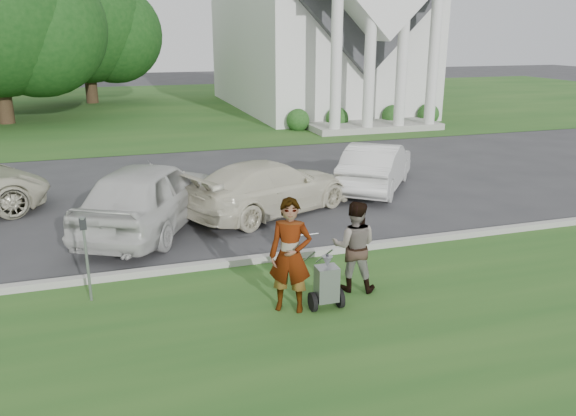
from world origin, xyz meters
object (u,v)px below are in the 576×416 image
tree_back (85,28)px  car_b (149,195)px  striping_cart (326,285)px  car_d (376,166)px  car_c (270,187)px  church (315,6)px  person_right (354,247)px  parking_meter_near (86,249)px  person_left (290,256)px

tree_back → car_b: bearing=-86.3°
striping_cart → car_d: size_ratio=0.26×
tree_back → car_b: 27.03m
tree_back → car_c: bearing=-79.8°
car_b → car_c: car_b is taller
church → person_right: (-8.10, -24.25, -5.12)m
church → car_d: church is taller
person_right → car_d: bearing=-93.9°
church → car_c: (-8.27, -19.44, -5.27)m
parking_meter_near → church: bearing=61.7°
church → striping_cart: 26.88m
car_c → car_d: size_ratio=1.11×
tree_back → car_b: (1.74, -26.69, -3.91)m
striping_cart → person_left: size_ratio=0.57×
striping_cart → tree_back: bearing=98.0°
tree_back → car_c: tree_back is taller
car_c → person_left: bearing=142.8°
tree_back → parking_meter_near: (0.46, -30.20, -3.77)m
striping_cart → car_d: bearing=58.5°
person_left → car_d: (4.71, 6.51, -0.27)m
parking_meter_near → car_b: (1.28, 3.51, -0.13)m
church → car_c: bearing=-113.0°
tree_back → person_left: (3.61, -31.53, -3.77)m
church → tree_back: 14.77m
tree_back → car_d: tree_back is taller
striping_cart → person_right: person_right is taller
person_left → car_b: bearing=138.2°
parking_meter_near → person_right: bearing=-11.8°
church → person_left: church is taller
parking_meter_near → car_c: size_ratio=0.33×
striping_cart → person_right: (0.72, 0.54, 0.38)m
person_left → car_b: (-1.87, 4.84, -0.13)m
person_right → car_b: car_b is taller
person_left → car_d: person_left is taller
striping_cart → car_c: car_c is taller
striping_cart → person_right: bearing=37.1°
tree_back → car_b: tree_back is taller
tree_back → parking_meter_near: tree_back is taller
person_right → car_d: size_ratio=0.39×
church → car_b: church is taller
person_right → striping_cart: bearing=62.0°
parking_meter_near → car_d: (7.86, 5.18, -0.27)m
car_b → car_c: (3.00, 0.37, -0.15)m
car_b → car_d: size_ratio=1.16×
person_left → car_c: size_ratio=0.41×
person_right → parking_meter_near: bearing=13.5°
person_left → parking_meter_near: person_left is taller
car_d → person_right: bearing=98.1°
church → car_c: size_ratio=5.24×
person_right → car_b: size_ratio=0.34×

